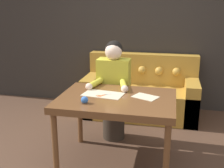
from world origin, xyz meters
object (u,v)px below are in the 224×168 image
(person, at_px, (114,91))
(couch, at_px, (141,94))
(scissors, at_px, (103,95))
(dining_table, at_px, (117,105))
(pin_cushion, at_px, (85,100))

(person, bearing_deg, couch, 75.17)
(person, bearing_deg, scissors, -89.20)
(dining_table, bearing_deg, scissors, 170.61)
(couch, bearing_deg, scissors, -99.07)
(dining_table, height_order, scissors, scissors)
(dining_table, bearing_deg, pin_cushion, -137.56)
(person, distance_m, scissors, 0.56)
(person, bearing_deg, dining_table, -74.94)
(dining_table, relative_size, person, 0.95)
(couch, xyz_separation_m, person, (-0.24, -0.91, 0.32))
(dining_table, xyz_separation_m, couch, (0.09, 1.49, -0.36))
(person, bearing_deg, pin_cushion, -97.76)
(dining_table, relative_size, couch, 0.70)
(pin_cushion, bearing_deg, couch, 78.48)
(couch, xyz_separation_m, scissors, (-0.23, -1.46, 0.44))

